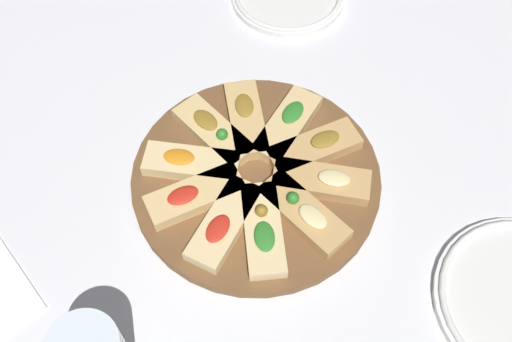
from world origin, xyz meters
The scene contains 12 objects.
ground_plane centered at (0.00, 0.00, 0.00)m, with size 3.00×3.00×0.00m, color white.
serving_board centered at (0.00, 0.00, 0.01)m, with size 0.33×0.33×0.02m, color brown.
focaccia_slice_0 centered at (0.06, -0.06, 0.03)m, with size 0.12×0.12×0.03m.
focaccia_slice_1 centered at (0.09, -0.01, 0.03)m, with size 0.13×0.06×0.03m.
focaccia_slice_2 centered at (0.08, 0.04, 0.03)m, with size 0.13×0.10×0.02m.
focaccia_slice_3 centered at (0.04, 0.08, 0.03)m, with size 0.09×0.13×0.02m.
focaccia_slice_4 centered at (-0.02, 0.09, 0.03)m, with size 0.07×0.13×0.02m.
focaccia_slice_5 centered at (-0.07, 0.06, 0.03)m, with size 0.13×0.12×0.02m.
focaccia_slice_6 centered at (-0.09, 0.01, 0.03)m, with size 0.13×0.06×0.03m.
focaccia_slice_7 centered at (-0.07, -0.05, 0.03)m, with size 0.13×0.11×0.02m.
focaccia_slice_8 centered at (-0.04, -0.08, 0.03)m, with size 0.09×0.13×0.02m.
focaccia_slice_9 centered at (0.02, -0.09, 0.03)m, with size 0.07×0.13×0.02m.
Camera 1 is at (0.28, -0.32, 0.69)m, focal length 42.00 mm.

